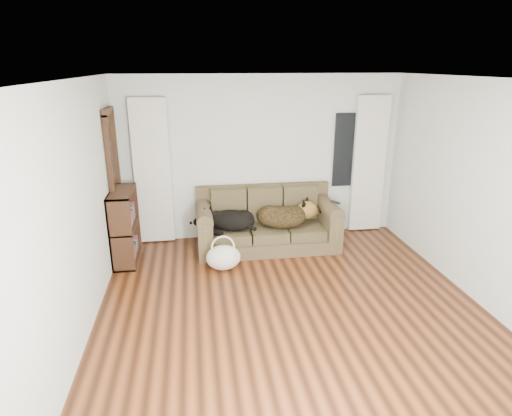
{
  "coord_description": "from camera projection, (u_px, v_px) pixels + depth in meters",
  "views": [
    {
      "loc": [
        -1.07,
        -4.14,
        2.75
      ],
      "look_at": [
        -0.21,
        1.6,
        0.77
      ],
      "focal_mm": 30.0,
      "sensor_mm": 36.0,
      "label": 1
    }
  ],
  "objects": [
    {
      "name": "wall_right",
      "position": [
        493.0,
        199.0,
        4.81
      ],
      "size": [
        0.04,
        5.0,
        2.6
      ],
      "primitive_type": "cube",
      "color": "silver",
      "rests_on": "ground"
    },
    {
      "name": "ceiling",
      "position": [
        302.0,
        79.0,
        4.08
      ],
      "size": [
        5.0,
        5.0,
        0.0
      ],
      "primitive_type": "plane",
      "color": "white",
      "rests_on": "ground"
    },
    {
      "name": "curtain_right",
      "position": [
        369.0,
        165.0,
        7.06
      ],
      "size": [
        0.55,
        0.08,
        2.25
      ],
      "primitive_type": "cube",
      "color": "white",
      "rests_on": "ground"
    },
    {
      "name": "tote_bag",
      "position": [
        223.0,
        259.0,
        5.96
      ],
      "size": [
        0.58,
        0.52,
        0.35
      ],
      "primitive_type": "ellipsoid",
      "rotation": [
        0.0,
        0.0,
        -0.35
      ],
      "color": "beige",
      "rests_on": "floor"
    },
    {
      "name": "curtain_left",
      "position": [
        152.0,
        173.0,
        6.57
      ],
      "size": [
        0.55,
        0.08,
        2.25
      ],
      "primitive_type": "cube",
      "color": "white",
      "rests_on": "ground"
    },
    {
      "name": "floor",
      "position": [
        295.0,
        315.0,
        4.91
      ],
      "size": [
        5.0,
        5.0,
        0.0
      ],
      "primitive_type": "plane",
      "color": "black",
      "rests_on": "ground"
    },
    {
      "name": "window_pane",
      "position": [
        349.0,
        150.0,
        6.98
      ],
      "size": [
        0.5,
        0.03,
        1.2
      ],
      "primitive_type": "cube",
      "color": "black",
      "rests_on": "wall_back"
    },
    {
      "name": "sofa",
      "position": [
        267.0,
        219.0,
        6.62
      ],
      "size": [
        2.15,
        0.93,
        0.88
      ],
      "primitive_type": "cube",
      "color": "#372E23",
      "rests_on": "floor"
    },
    {
      "name": "dog_shepherd",
      "position": [
        284.0,
        218.0,
        6.58
      ],
      "size": [
        0.91,
        0.75,
        0.35
      ],
      "primitive_type": "ellipsoid",
      "rotation": [
        0.0,
        0.0,
        2.87
      ],
      "color": "black",
      "rests_on": "sofa"
    },
    {
      "name": "tv_remote",
      "position": [
        335.0,
        202.0,
        6.53
      ],
      "size": [
        0.13,
        0.19,
        0.02
      ],
      "primitive_type": "cube",
      "rotation": [
        0.0,
        0.0,
        0.47
      ],
      "color": "black",
      "rests_on": "sofa"
    },
    {
      "name": "door_casing",
      "position": [
        116.0,
        187.0,
        6.19
      ],
      "size": [
        0.07,
        0.6,
        2.1
      ],
      "primitive_type": "cube",
      "color": "black",
      "rests_on": "ground"
    },
    {
      "name": "wall_back",
      "position": [
        261.0,
        158.0,
        6.83
      ],
      "size": [
        4.5,
        0.04,
        2.6
      ],
      "primitive_type": "cube",
      "color": "silver",
      "rests_on": "ground"
    },
    {
      "name": "dog_black_lab",
      "position": [
        229.0,
        221.0,
        6.45
      ],
      "size": [
        0.83,
        0.69,
        0.3
      ],
      "primitive_type": "ellipsoid",
      "rotation": [
        0.0,
        0.0,
        -0.33
      ],
      "color": "black",
      "rests_on": "sofa"
    },
    {
      "name": "bookshelf",
      "position": [
        125.0,
        228.0,
        6.15
      ],
      "size": [
        0.36,
        0.86,
        1.05
      ],
      "primitive_type": "cube",
      "rotation": [
        0.0,
        0.0,
        -0.05
      ],
      "color": "black",
      "rests_on": "floor"
    },
    {
      "name": "wall_left",
      "position": [
        74.0,
        219.0,
        4.18
      ],
      "size": [
        0.04,
        5.0,
        2.6
      ],
      "primitive_type": "cube",
      "color": "silver",
      "rests_on": "ground"
    }
  ]
}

